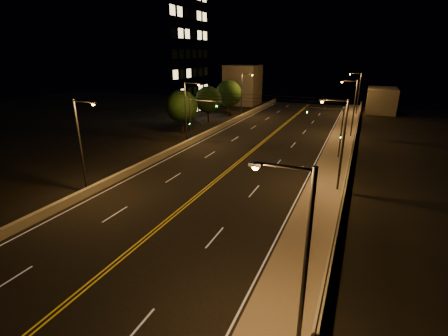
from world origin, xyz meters
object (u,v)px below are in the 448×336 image
at_px(building_tower, 138,45).
at_px(tree_2, 229,94).
at_px(tree_0, 182,106).
at_px(streetlight_3, 358,91).
at_px(streetlight_4, 82,140).
at_px(streetlight_6, 243,92).
at_px(traffic_signal_right, 333,127).
at_px(tree_1, 208,100).
at_px(traffic_signal_left, 196,116).
at_px(streetlight_2, 353,105).
at_px(streetlight_5, 187,109).
at_px(streetlight_1, 340,140).
at_px(streetlight_0, 299,254).

height_order(building_tower, tree_2, building_tower).
bearing_deg(tree_0, tree_2, 87.00).
height_order(streetlight_3, tree_2, streetlight_3).
relative_size(streetlight_4, tree_0, 1.25).
xyz_separation_m(streetlight_4, tree_2, (-3.02, 42.15, -0.45)).
bearing_deg(tree_0, streetlight_6, 77.54).
xyz_separation_m(traffic_signal_right, building_tower, (-40.24, 16.29, 10.08)).
relative_size(streetlight_4, building_tower, 0.30).
distance_m(traffic_signal_right, building_tower, 44.57).
height_order(streetlight_3, tree_1, streetlight_3).
height_order(traffic_signal_left, tree_0, tree_0).
distance_m(building_tower, tree_0, 22.32).
height_order(streetlight_2, streetlight_3, same).
relative_size(streetlight_5, tree_0, 1.25).
height_order(streetlight_5, tree_0, streetlight_5).
bearing_deg(traffic_signal_right, tree_0, 169.06).
xyz_separation_m(streetlight_1, tree_1, (-25.54, 25.38, -0.84)).
bearing_deg(streetlight_6, traffic_signal_left, -87.25).
bearing_deg(traffic_signal_left, streetlight_3, 58.80).
relative_size(streetlight_0, streetlight_6, 1.00).
bearing_deg(streetlight_2, tree_0, -163.13).
relative_size(streetlight_2, streetlight_6, 1.00).
bearing_deg(building_tower, streetlight_0, -47.85).
relative_size(streetlight_1, streetlight_5, 1.00).
xyz_separation_m(streetlight_5, tree_2, (-3.02, 22.81, -0.45)).
xyz_separation_m(streetlight_2, tree_0, (-25.36, -7.69, -0.67)).
bearing_deg(streetlight_4, streetlight_3, 68.17).
bearing_deg(streetlight_3, traffic_signal_right, -92.52).
bearing_deg(streetlight_0, streetlight_6, 112.28).
distance_m(streetlight_1, streetlight_2, 22.94).
bearing_deg(streetlight_0, traffic_signal_left, 124.31).
height_order(streetlight_2, tree_1, streetlight_2).
height_order(streetlight_4, traffic_signal_right, streetlight_4).
xyz_separation_m(streetlight_4, tree_1, (-4.12, 34.65, -0.84)).
relative_size(streetlight_0, tree_0, 1.25).
bearing_deg(traffic_signal_right, streetlight_3, 87.48).
bearing_deg(tree_1, streetlight_6, 61.87).
bearing_deg(streetlight_5, tree_0, 127.38).
bearing_deg(streetlight_5, tree_2, 97.54).
bearing_deg(streetlight_1, streetlight_0, -90.00).
bearing_deg(tree_0, streetlight_2, 16.87).
relative_size(traffic_signal_right, building_tower, 0.22).
relative_size(streetlight_0, streetlight_4, 1.00).
bearing_deg(tree_2, streetlight_4, -85.90).
distance_m(streetlight_1, streetlight_4, 23.34).
bearing_deg(tree_2, building_tower, -160.93).
xyz_separation_m(building_tower, tree_2, (17.28, 5.97, -9.49)).
relative_size(streetlight_0, streetlight_1, 1.00).
relative_size(traffic_signal_left, tree_0, 0.92).
height_order(traffic_signal_left, tree_2, tree_2).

